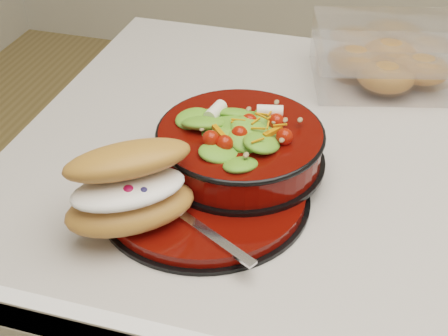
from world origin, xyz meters
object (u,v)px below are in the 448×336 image
(salad_bowl, at_px, (240,140))
(croissant, at_px, (131,188))
(dinner_plate, at_px, (205,194))
(fork, at_px, (197,225))
(pastry_box, at_px, (389,57))

(salad_bowl, distance_m, croissant, 0.17)
(dinner_plate, xyz_separation_m, fork, (0.01, -0.07, 0.01))
(dinner_plate, relative_size, salad_bowl, 1.19)
(salad_bowl, relative_size, croissant, 1.31)
(fork, bearing_deg, salad_bowl, 22.95)
(pastry_box, bearing_deg, dinner_plate, -131.51)
(dinner_plate, height_order, pastry_box, pastry_box)
(dinner_plate, distance_m, pastry_box, 0.43)
(fork, bearing_deg, dinner_plate, 39.33)
(dinner_plate, distance_m, croissant, 0.11)
(salad_bowl, bearing_deg, dinner_plate, -112.97)
(dinner_plate, height_order, croissant, croissant)
(dinner_plate, relative_size, pastry_box, 0.97)
(salad_bowl, relative_size, pastry_box, 0.82)
(dinner_plate, bearing_deg, salad_bowl, 67.03)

